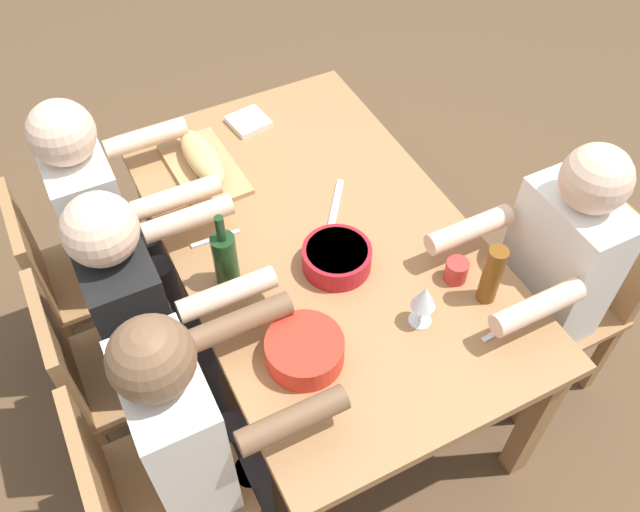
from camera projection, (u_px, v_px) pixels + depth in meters
ground_plane at (320, 352)px, 2.83m from camera, size 8.00×8.00×0.00m
dining_table at (320, 251)px, 2.33m from camera, size 1.63×0.96×0.74m
chair_far_left at (145, 487)px, 1.97m from camera, size 0.40×0.40×0.85m
diner_far_left at (194, 428)px, 1.85m from camera, size 0.41×0.53×1.20m
chair_far_center at (104, 368)px, 2.22m from camera, size 0.40×0.40×0.85m
diner_far_center at (145, 310)px, 2.11m from camera, size 0.41×0.53×1.20m
chair_far_right at (72, 274)px, 2.48m from camera, size 0.40×0.40×0.85m
diner_far_right at (106, 217)px, 2.37m from camera, size 0.41×0.53×1.20m
chair_near_left at (573, 290)px, 2.43m from camera, size 0.40×0.40×0.85m
diner_near_left at (549, 271)px, 2.22m from camera, size 0.41×0.53×1.20m
serving_bowl_greens at (305, 349)px, 1.91m from camera, size 0.23×0.23×0.08m
serving_bowl_pasta at (337, 257)px, 2.14m from camera, size 0.22×0.22×0.08m
cutting_board at (204, 169)px, 2.46m from camera, size 0.41×0.24×0.02m
bread_loaf at (202, 157)px, 2.41m from camera, size 0.32×0.12×0.09m
wine_bottle at (225, 258)px, 2.05m from camera, size 0.08×0.08×0.29m
beer_bottle at (492, 275)px, 2.01m from camera, size 0.06×0.06×0.22m
wine_glass at (424, 298)px, 1.95m from camera, size 0.08×0.08×0.17m
fork_far_center at (215, 239)px, 2.24m from camera, size 0.02×0.17×0.01m
cup_near_left at (456, 271)px, 2.11m from camera, size 0.07×0.07×0.08m
fork_near_left at (504, 328)px, 2.01m from camera, size 0.03×0.17×0.01m
carving_knife at (336, 203)px, 2.35m from camera, size 0.20×0.16×0.01m
napkin_stack at (249, 122)px, 2.63m from camera, size 0.16×0.16×0.02m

